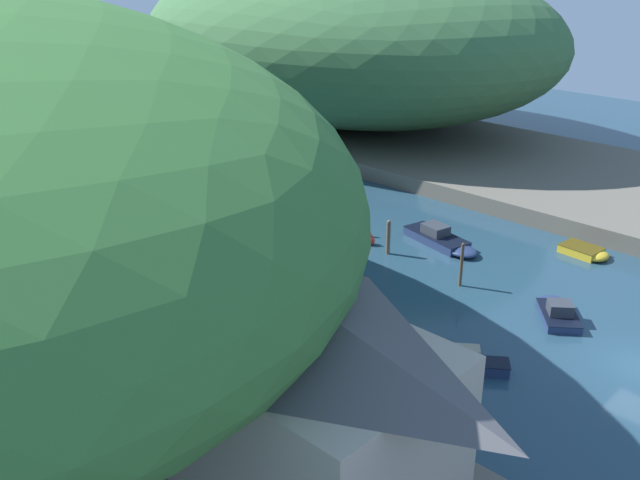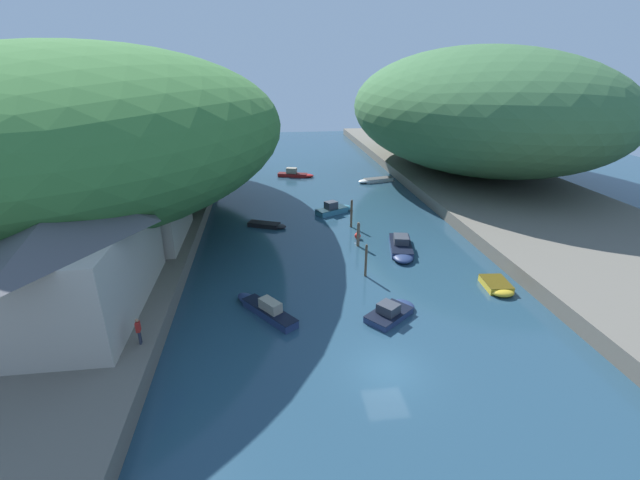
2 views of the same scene
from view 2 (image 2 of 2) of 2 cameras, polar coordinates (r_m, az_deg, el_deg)
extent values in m
plane|color=#234256|center=(52.69, 0.18, 4.05)|extent=(130.00, 130.00, 0.00)
cube|color=#666056|center=(55.11, -26.03, 3.30)|extent=(22.00, 120.00, 1.36)
cube|color=#666056|center=(60.60, 23.93, 5.24)|extent=(22.00, 120.00, 1.36)
ellipsoid|color=#387033|center=(54.56, -28.51, 13.02)|extent=(42.03, 58.84, 17.59)
ellipsoid|color=#3D6B3D|center=(71.82, 20.14, 16.11)|extent=(36.37, 50.92, 17.90)
cube|color=#B2A899|center=(31.99, -29.23, -3.22)|extent=(7.18, 13.50, 5.95)
pyramid|color=#4C4C51|center=(30.68, -30.63, 3.57)|extent=(7.76, 14.58, 2.06)
cube|color=#B2A899|center=(42.90, -22.92, 2.40)|extent=(7.81, 9.94, 3.73)
pyramid|color=#4C4C51|center=(42.13, -23.47, 5.87)|extent=(8.43, 10.73, 1.70)
cube|color=red|center=(68.82, -3.69, 8.64)|extent=(4.74, 2.58, 0.50)
ellipsoid|color=red|center=(68.37, -1.80, 8.58)|extent=(2.54, 1.87, 0.50)
cube|color=#450A0A|center=(68.76, -3.69, 8.86)|extent=(4.84, 2.63, 0.03)
cube|color=#9E937F|center=(68.69, -3.82, 9.21)|extent=(1.79, 1.36, 0.89)
cube|color=navy|center=(30.93, -6.76, -9.64)|extent=(3.91, 4.72, 0.58)
ellipsoid|color=navy|center=(32.70, -9.45, -7.88)|extent=(2.37, 2.67, 0.58)
cube|color=black|center=(30.77, -6.79, -9.15)|extent=(3.99, 4.81, 0.03)
cube|color=#9E937F|center=(30.47, -6.64, -8.68)|extent=(1.70, 1.89, 0.77)
cube|color=black|center=(47.49, -7.48, 2.03)|extent=(3.63, 2.49, 0.44)
ellipsoid|color=black|center=(46.86, -5.55, 1.84)|extent=(2.03, 1.75, 0.44)
cube|color=black|center=(47.40, -7.49, 2.30)|extent=(3.70, 2.54, 0.03)
cube|color=navy|center=(42.03, 10.71, -0.82)|extent=(2.99, 5.33, 0.62)
ellipsoid|color=navy|center=(39.74, 11.00, -2.25)|extent=(2.35, 2.86, 0.62)
cube|color=black|center=(41.91, 10.74, -0.41)|extent=(3.05, 5.44, 0.03)
cube|color=#333842|center=(41.92, 10.76, 0.09)|extent=(1.71, 2.01, 0.70)
cube|color=teal|center=(51.31, 1.58, 3.90)|extent=(4.13, 3.20, 0.63)
ellipsoid|color=teal|center=(52.43, 3.26, 4.28)|extent=(2.40, 2.22, 0.63)
cube|color=#132A33|center=(51.20, 1.58, 4.25)|extent=(4.21, 3.26, 0.03)
cube|color=#333842|center=(51.00, 1.48, 4.67)|extent=(1.70, 1.60, 0.87)
cube|color=navy|center=(30.99, 9.15, -9.85)|extent=(3.83, 3.61, 0.46)
ellipsoid|color=navy|center=(32.22, 10.91, -8.62)|extent=(2.45, 2.46, 0.46)
cube|color=black|center=(30.86, 9.18, -9.47)|extent=(3.90, 3.68, 0.03)
cube|color=#333842|center=(30.60, 9.10, -9.01)|extent=(1.76, 1.77, 0.71)
cube|color=white|center=(66.27, 7.78, 7.95)|extent=(4.63, 2.52, 0.52)
ellipsoid|color=white|center=(65.25, 6.07, 7.80)|extent=(2.48, 1.91, 0.52)
cube|color=#525252|center=(66.20, 7.79, 8.18)|extent=(4.72, 2.57, 0.03)
cube|color=gold|center=(37.20, 22.39, -5.49)|extent=(2.07, 2.72, 0.55)
ellipsoid|color=gold|center=(36.18, 23.18, -6.43)|extent=(1.87, 1.43, 0.55)
cube|color=#4C3E0E|center=(37.07, 22.45, -5.10)|extent=(2.12, 2.78, 0.03)
cylinder|color=brown|center=(35.91, 6.14, -2.82)|extent=(0.21, 0.21, 2.77)
sphere|color=brown|center=(35.33, 6.24, -0.72)|extent=(0.19, 0.19, 0.19)
cylinder|color=brown|center=(41.85, 5.12, 0.64)|extent=(0.29, 0.29, 2.30)
sphere|color=brown|center=(41.42, 5.18, 2.20)|extent=(0.26, 0.26, 0.26)
cylinder|color=brown|center=(46.69, 4.21, 3.46)|extent=(0.24, 0.24, 2.97)
sphere|color=brown|center=(46.22, 4.27, 5.25)|extent=(0.22, 0.22, 0.22)
sphere|color=red|center=(43.94, 5.04, 0.57)|extent=(0.64, 0.64, 0.64)
cone|color=red|center=(43.76, 5.06, 1.15)|extent=(0.32, 0.32, 0.32)
cylinder|color=#282D3D|center=(27.74, -22.92, -11.96)|extent=(0.13, 0.13, 0.85)
cylinder|color=#282D3D|center=(27.88, -22.84, -11.76)|extent=(0.13, 0.13, 0.85)
cube|color=#B2231E|center=(27.43, -23.11, -10.58)|extent=(0.23, 0.38, 0.62)
sphere|color=#9E7051|center=(27.21, -23.25, -9.83)|extent=(0.22, 0.22, 0.22)
cylinder|color=#282D3D|center=(38.40, -20.09, -1.76)|extent=(0.13, 0.13, 0.85)
cylinder|color=#282D3D|center=(38.56, -20.11, -1.66)|extent=(0.13, 0.13, 0.85)
cube|color=#2D2D33|center=(38.20, -20.25, -0.70)|extent=(0.31, 0.42, 0.62)
sphere|color=#9E7051|center=(38.05, -20.33, -0.12)|extent=(0.22, 0.22, 0.22)
camera|label=1|loc=(29.13, -80.54, 11.17)|focal=40.00mm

